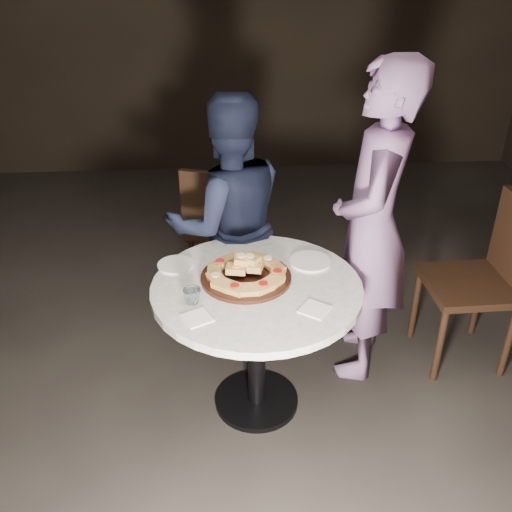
{
  "coord_description": "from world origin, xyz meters",
  "views": [
    {
      "loc": [
        -0.14,
        -2.33,
        2.24
      ],
      "look_at": [
        0.02,
        0.01,
        0.89
      ],
      "focal_mm": 40.0,
      "sensor_mm": 36.0,
      "label": 1
    }
  ],
  "objects_px": {
    "chair_right": "(488,272)",
    "table": "(257,309)",
    "chair_far": "(223,224)",
    "diner_navy": "(228,224)",
    "diner_teal": "(372,228)",
    "water_glass": "(192,296)",
    "focaccia_pile": "(246,270)",
    "serving_board": "(246,277)"
  },
  "relations": [
    {
      "from": "chair_right",
      "to": "table",
      "type": "bearing_deg",
      "value": -77.68
    },
    {
      "from": "chair_far",
      "to": "chair_right",
      "type": "xyz_separation_m",
      "value": [
        1.47,
        -0.74,
        0.02
      ]
    },
    {
      "from": "diner_navy",
      "to": "diner_teal",
      "type": "height_order",
      "value": "diner_teal"
    },
    {
      "from": "chair_far",
      "to": "chair_right",
      "type": "bearing_deg",
      "value": 171.37
    },
    {
      "from": "diner_navy",
      "to": "water_glass",
      "type": "bearing_deg",
      "value": 64.96
    },
    {
      "from": "focaccia_pile",
      "to": "chair_far",
      "type": "height_order",
      "value": "chair_far"
    },
    {
      "from": "table",
      "to": "diner_navy",
      "type": "bearing_deg",
      "value": 100.22
    },
    {
      "from": "diner_teal",
      "to": "serving_board",
      "type": "bearing_deg",
      "value": -51.3
    },
    {
      "from": "table",
      "to": "diner_navy",
      "type": "distance_m",
      "value": 0.68
    },
    {
      "from": "chair_far",
      "to": "diner_teal",
      "type": "bearing_deg",
      "value": 154.45
    },
    {
      "from": "diner_teal",
      "to": "chair_right",
      "type": "bearing_deg",
      "value": 107.26
    },
    {
      "from": "focaccia_pile",
      "to": "water_glass",
      "type": "distance_m",
      "value": 0.32
    },
    {
      "from": "table",
      "to": "chair_far",
      "type": "bearing_deg",
      "value": 97.97
    },
    {
      "from": "water_glass",
      "to": "chair_far",
      "type": "xyz_separation_m",
      "value": [
        0.15,
        1.2,
        -0.24
      ]
    },
    {
      "from": "diner_teal",
      "to": "water_glass",
      "type": "bearing_deg",
      "value": -46.83
    },
    {
      "from": "chair_right",
      "to": "diner_navy",
      "type": "bearing_deg",
      "value": -104.49
    },
    {
      "from": "serving_board",
      "to": "chair_right",
      "type": "distance_m",
      "value": 1.41
    },
    {
      "from": "focaccia_pile",
      "to": "diner_teal",
      "type": "relative_size",
      "value": 0.22
    },
    {
      "from": "chair_right",
      "to": "diner_navy",
      "type": "distance_m",
      "value": 1.49
    },
    {
      "from": "focaccia_pile",
      "to": "diner_navy",
      "type": "relative_size",
      "value": 0.26
    },
    {
      "from": "serving_board",
      "to": "water_glass",
      "type": "bearing_deg",
      "value": -143.45
    },
    {
      "from": "chair_right",
      "to": "diner_teal",
      "type": "xyz_separation_m",
      "value": [
        -0.69,
        -0.0,
        0.3
      ]
    },
    {
      "from": "focaccia_pile",
      "to": "diner_navy",
      "type": "bearing_deg",
      "value": 96.64
    },
    {
      "from": "table",
      "to": "serving_board",
      "type": "relative_size",
      "value": 2.68
    },
    {
      "from": "serving_board",
      "to": "chair_far",
      "type": "bearing_deg",
      "value": 95.7
    },
    {
      "from": "table",
      "to": "chair_far",
      "type": "relative_size",
      "value": 1.23
    },
    {
      "from": "table",
      "to": "diner_teal",
      "type": "distance_m",
      "value": 0.75
    },
    {
      "from": "diner_navy",
      "to": "focaccia_pile",
      "type": "bearing_deg",
      "value": 84.64
    },
    {
      "from": "chair_right",
      "to": "diner_navy",
      "type": "xyz_separation_m",
      "value": [
        -1.44,
        0.33,
        0.19
      ]
    },
    {
      "from": "water_glass",
      "to": "chair_far",
      "type": "height_order",
      "value": "chair_far"
    },
    {
      "from": "diner_navy",
      "to": "diner_teal",
      "type": "distance_m",
      "value": 0.83
    },
    {
      "from": "water_glass",
      "to": "focaccia_pile",
      "type": "bearing_deg",
      "value": 37.4
    },
    {
      "from": "focaccia_pile",
      "to": "chair_right",
      "type": "bearing_deg",
      "value": 11.04
    },
    {
      "from": "focaccia_pile",
      "to": "diner_teal",
      "type": "xyz_separation_m",
      "value": [
        0.68,
        0.26,
        0.07
      ]
    },
    {
      "from": "table",
      "to": "focaccia_pile",
      "type": "xyz_separation_m",
      "value": [
        -0.05,
        0.06,
        0.19
      ]
    },
    {
      "from": "table",
      "to": "diner_teal",
      "type": "height_order",
      "value": "diner_teal"
    },
    {
      "from": "table",
      "to": "serving_board",
      "type": "xyz_separation_m",
      "value": [
        -0.05,
        0.05,
        0.15
      ]
    },
    {
      "from": "serving_board",
      "to": "diner_teal",
      "type": "height_order",
      "value": "diner_teal"
    },
    {
      "from": "chair_right",
      "to": "diner_navy",
      "type": "relative_size",
      "value": 0.66
    },
    {
      "from": "serving_board",
      "to": "chair_right",
      "type": "relative_size",
      "value": 0.44
    },
    {
      "from": "chair_right",
      "to": "water_glass",
      "type": "bearing_deg",
      "value": -75.76
    },
    {
      "from": "focaccia_pile",
      "to": "serving_board",
      "type": "bearing_deg",
      "value": -83.77
    }
  ]
}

